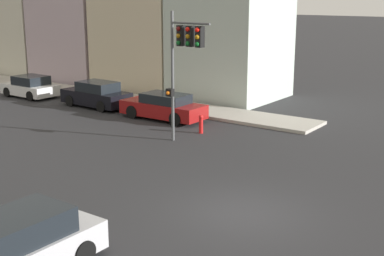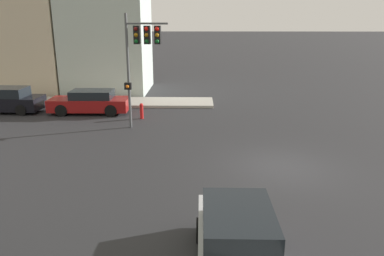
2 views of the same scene
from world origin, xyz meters
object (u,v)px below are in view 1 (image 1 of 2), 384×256
(parked_car_0, at_px, (164,107))
(parked_car_1, at_px, (96,95))
(traffic_signal, at_px, (184,50))
(parked_car_2, at_px, (30,87))
(crossing_car_1, at_px, (17,249))
(fire_hydrant, at_px, (201,124))

(parked_car_0, xyz_separation_m, parked_car_1, (0.22, 5.31, 0.04))
(traffic_signal, height_order, parked_car_2, traffic_signal)
(parked_car_0, xyz_separation_m, parked_car_2, (-0.03, 11.18, -0.03))
(crossing_car_1, bearing_deg, parked_car_0, -152.98)
(traffic_signal, xyz_separation_m, fire_hydrant, (1.90, 0.40, -3.75))
(traffic_signal, distance_m, parked_car_0, 6.06)
(parked_car_0, relative_size, fire_hydrant, 5.20)
(parked_car_1, bearing_deg, fire_hydrant, 172.38)
(fire_hydrant, bearing_deg, parked_car_0, 69.07)
(traffic_signal, bearing_deg, parked_car_1, -106.21)
(traffic_signal, distance_m, crossing_car_1, 12.92)
(parked_car_2, relative_size, fire_hydrant, 4.25)
(traffic_signal, xyz_separation_m, crossing_car_1, (-11.85, -3.80, -3.50))
(parked_car_0, bearing_deg, parked_car_1, -2.40)
(traffic_signal, relative_size, crossing_car_1, 1.35)
(parked_car_2, bearing_deg, crossing_car_1, 141.99)
(traffic_signal, distance_m, parked_car_1, 10.29)
(parked_car_0, bearing_deg, fire_hydrant, 159.04)
(crossing_car_1, height_order, fire_hydrant, crossing_car_1)
(crossing_car_1, relative_size, parked_car_2, 1.12)
(traffic_signal, relative_size, parked_car_2, 1.51)
(parked_car_0, relative_size, parked_car_2, 1.22)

